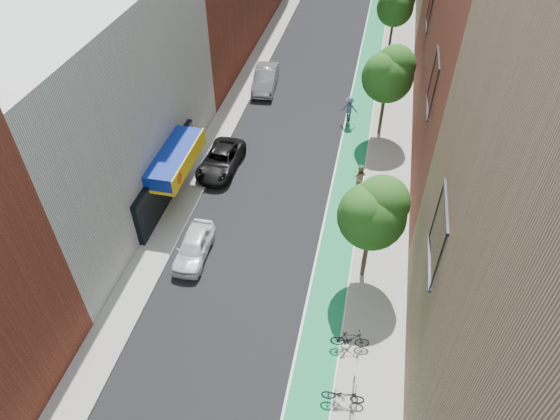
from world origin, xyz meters
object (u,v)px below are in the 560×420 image
Objects in this scene: parked_car_black at (221,160)px; parked_car_silver at (265,79)px; cyclist_lane_mid at (349,208)px; cyclist_lane_near at (359,181)px; cyclist_lane_far at (349,111)px; parked_car_white at (194,247)px.

parked_car_silver is (0.36, 11.56, 0.14)m from parked_car_black.
cyclist_lane_near is at bearing -95.41° from cyclist_lane_mid.
parked_car_black is 2.27× the size of cyclist_lane_far.
parked_car_white is 19.57m from parked_car_silver.
parked_car_white is at bearing 70.43° from cyclist_lane_far.
parked_car_black is at bearing 48.37° from cyclist_lane_far.
cyclist_lane_near is at bearing 39.12° from parked_car_white.
parked_car_black is 2.49× the size of cyclist_lane_mid.
parked_car_white is at bearing 33.61° from cyclist_lane_mid.
cyclist_lane_mid is 0.91× the size of cyclist_lane_far.
cyclist_lane_mid is at bearing 87.01° from cyclist_lane_near.
cyclist_lane_near is 2.49m from cyclist_lane_mid.
parked_car_black is 9.32m from cyclist_lane_near.
parked_car_white is 11.20m from cyclist_lane_near.
cyclist_lane_mid is at bearing 29.21° from parked_car_white.
parked_car_silver is 2.53× the size of cyclist_lane_mid.
cyclist_lane_near is at bearing -1.22° from parked_car_black.
cyclist_lane_near reaches higher than parked_car_black.
cyclist_lane_far is (7.80, 7.52, 0.35)m from parked_car_black.
parked_car_white is at bearing 45.93° from cyclist_lane_near.
parked_car_silver is 2.31× the size of cyclist_lane_far.
parked_car_black is (-0.90, 8.00, 0.01)m from parked_car_white.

